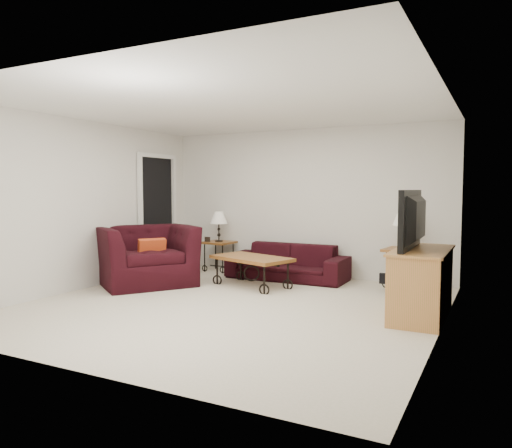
{
  "coord_description": "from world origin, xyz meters",
  "views": [
    {
      "loc": [
        3.04,
        -5.27,
        1.48
      ],
      "look_at": [
        0.0,
        0.7,
        1.0
      ],
      "focal_mm": 34.12,
      "sensor_mm": 36.0,
      "label": 1
    }
  ],
  "objects": [
    {
      "name": "side_table_right",
      "position": [
        1.73,
        2.2,
        0.29
      ],
      "size": [
        0.6,
        0.6,
        0.59
      ],
      "primitive_type": "cube",
      "rotation": [
        0.0,
        0.0,
        -0.12
      ],
      "color": "#935625",
      "rests_on": "ground"
    },
    {
      "name": "photo_frame_left",
      "position": [
        -1.67,
        2.05,
        0.58
      ],
      "size": [
        0.11,
        0.02,
        0.09
      ],
      "primitive_type": "cube",
      "rotation": [
        0.0,
        0.0,
        0.08
      ],
      "color": "black",
      "rests_on": "side_table_left"
    },
    {
      "name": "ground",
      "position": [
        0.0,
        0.0,
        0.0
      ],
      "size": [
        5.0,
        5.0,
        0.0
      ],
      "primitive_type": "plane",
      "color": "beige",
      "rests_on": "ground"
    },
    {
      "name": "backpack",
      "position": [
        1.6,
        1.87,
        0.24
      ],
      "size": [
        0.41,
        0.34,
        0.47
      ],
      "primitive_type": "ellipsoid",
      "rotation": [
        0.0,
        0.0,
        0.19
      ],
      "color": "black",
      "rests_on": "ground"
    },
    {
      "name": "lamp_right",
      "position": [
        1.73,
        2.2,
        0.88
      ],
      "size": [
        0.37,
        0.37,
        0.59
      ],
      "primitive_type": null,
      "rotation": [
        0.0,
        0.0,
        -0.12
      ],
      "color": "black",
      "rests_on": "side_table_right"
    },
    {
      "name": "ceiling",
      "position": [
        0.0,
        0.0,
        2.5
      ],
      "size": [
        5.0,
        5.0,
        0.0
      ],
      "primitive_type": "plane",
      "color": "white",
      "rests_on": "wall_back"
    },
    {
      "name": "photo_frame_right",
      "position": [
        1.88,
        2.05,
        0.64
      ],
      "size": [
        0.12,
        0.05,
        0.1
      ],
      "primitive_type": "cube",
      "rotation": [
        0.0,
        0.0,
        -0.33
      ],
      "color": "black",
      "rests_on": "side_table_right"
    },
    {
      "name": "wall_right",
      "position": [
        2.5,
        0.0,
        1.25
      ],
      "size": [
        0.02,
        5.0,
        2.5
      ],
      "primitive_type": "cube",
      "color": "silver",
      "rests_on": "ground"
    },
    {
      "name": "armchair",
      "position": [
        -1.88,
        0.62,
        0.46
      ],
      "size": [
        1.81,
        1.85,
        0.91
      ],
      "primitive_type": "imported",
      "rotation": [
        0.0,
        0.0,
        0.96
      ],
      "color": "black",
      "rests_on": "ground"
    },
    {
      "name": "coffee_table",
      "position": [
        -0.34,
        1.22,
        0.23
      ],
      "size": [
        1.37,
        1.01,
        0.46
      ],
      "primitive_type": "cube",
      "rotation": [
        0.0,
        0.0,
        -0.32
      ],
      "color": "#935625",
      "rests_on": "ground"
    },
    {
      "name": "doorway",
      "position": [
        -2.47,
        1.65,
        1.02
      ],
      "size": [
        0.08,
        0.94,
        2.04
      ],
      "primitive_type": "cube",
      "color": "black",
      "rests_on": "ground"
    },
    {
      "name": "lamp_left",
      "position": [
        -1.52,
        2.2,
        0.81
      ],
      "size": [
        0.33,
        0.33,
        0.54
      ],
      "primitive_type": null,
      "rotation": [
        0.0,
        0.0,
        -0.09
      ],
      "color": "black",
      "rests_on": "side_table_left"
    },
    {
      "name": "sofa",
      "position": [
        -0.1,
        2.02,
        0.29
      ],
      "size": [
        1.96,
        0.77,
        0.57
      ],
      "primitive_type": "imported",
      "color": "black",
      "rests_on": "ground"
    },
    {
      "name": "side_table_left",
      "position": [
        -1.52,
        2.2,
        0.27
      ],
      "size": [
        0.54,
        0.54,
        0.54
      ],
      "primitive_type": "cube",
      "rotation": [
        0.0,
        0.0,
        -0.09
      ],
      "color": "#935625",
      "rests_on": "ground"
    },
    {
      "name": "television",
      "position": [
        2.21,
        0.54,
        1.13
      ],
      "size": [
        0.16,
        1.18,
        0.68
      ],
      "primitive_type": "imported",
      "rotation": [
        0.0,
        0.0,
        -1.57
      ],
      "color": "black",
      "rests_on": "tv_stand"
    },
    {
      "name": "throw_pillow",
      "position": [
        -1.73,
        0.57,
        0.52
      ],
      "size": [
        0.33,
        0.4,
        0.41
      ],
      "primitive_type": "cube",
      "rotation": [
        0.0,
        0.0,
        0.96
      ],
      "color": "#D54D1B",
      "rests_on": "armchair"
    },
    {
      "name": "tv_stand",
      "position": [
        2.23,
        0.54,
        0.4
      ],
      "size": [
        0.55,
        1.32,
        0.79
      ],
      "primitive_type": "cube",
      "color": "#C57A49",
      "rests_on": "ground"
    },
    {
      "name": "wall_front",
      "position": [
        0.0,
        -2.5,
        1.25
      ],
      "size": [
        5.0,
        0.02,
        2.5
      ],
      "primitive_type": "cube",
      "color": "silver",
      "rests_on": "ground"
    },
    {
      "name": "wall_left",
      "position": [
        -2.5,
        0.0,
        1.25
      ],
      "size": [
        0.02,
        5.0,
        2.5
      ],
      "primitive_type": "cube",
      "color": "silver",
      "rests_on": "ground"
    },
    {
      "name": "wall_back",
      "position": [
        0.0,
        2.5,
        1.25
      ],
      "size": [
        5.0,
        0.02,
        2.5
      ],
      "primitive_type": "cube",
      "color": "silver",
      "rests_on": "ground"
    }
  ]
}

